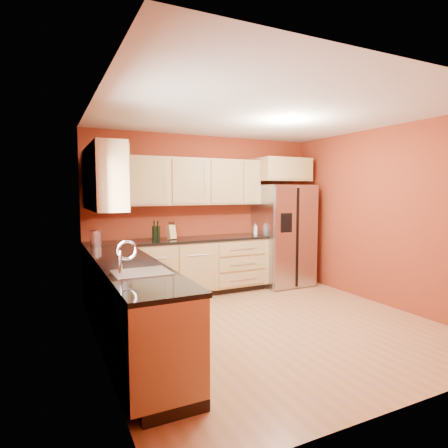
# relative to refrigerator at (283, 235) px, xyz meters

# --- Properties ---
(floor) EXTENTS (4.00, 4.00, 0.00)m
(floor) POSITION_rel_refrigerator_xyz_m (-1.35, -1.62, -0.89)
(floor) COLOR #A2703F
(floor) RESTS_ON ground
(ceiling) EXTENTS (4.00, 4.00, 0.00)m
(ceiling) POSITION_rel_refrigerator_xyz_m (-1.35, -1.62, 1.71)
(ceiling) COLOR silver
(ceiling) RESTS_ON wall_back
(wall_back) EXTENTS (4.00, 0.04, 2.60)m
(wall_back) POSITION_rel_refrigerator_xyz_m (-1.35, 0.38, 0.41)
(wall_back) COLOR maroon
(wall_back) RESTS_ON floor
(wall_front) EXTENTS (4.00, 0.04, 2.60)m
(wall_front) POSITION_rel_refrigerator_xyz_m (-1.35, -3.62, 0.41)
(wall_front) COLOR maroon
(wall_front) RESTS_ON floor
(wall_left) EXTENTS (0.04, 4.00, 2.60)m
(wall_left) POSITION_rel_refrigerator_xyz_m (-3.35, -1.62, 0.41)
(wall_left) COLOR maroon
(wall_left) RESTS_ON floor
(wall_right) EXTENTS (0.04, 4.00, 2.60)m
(wall_right) POSITION_rel_refrigerator_xyz_m (0.65, -1.62, 0.41)
(wall_right) COLOR maroon
(wall_right) RESTS_ON floor
(base_cabinets_back) EXTENTS (2.90, 0.60, 0.88)m
(base_cabinets_back) POSITION_rel_refrigerator_xyz_m (-1.90, 0.07, -0.45)
(base_cabinets_back) COLOR #B17C56
(base_cabinets_back) RESTS_ON floor
(base_cabinets_left) EXTENTS (0.60, 2.80, 0.88)m
(base_cabinets_left) POSITION_rel_refrigerator_xyz_m (-3.05, -1.62, -0.45)
(base_cabinets_left) COLOR #B17C56
(base_cabinets_left) RESTS_ON floor
(countertop_back) EXTENTS (2.90, 0.62, 0.04)m
(countertop_back) POSITION_rel_refrigerator_xyz_m (-1.90, 0.06, 0.01)
(countertop_back) COLOR black
(countertop_back) RESTS_ON base_cabinets_back
(countertop_left) EXTENTS (0.62, 2.80, 0.04)m
(countertop_left) POSITION_rel_refrigerator_xyz_m (-3.04, -1.62, 0.01)
(countertop_left) COLOR black
(countertop_left) RESTS_ON base_cabinets_left
(upper_cabinets_back) EXTENTS (2.30, 0.33, 0.75)m
(upper_cabinets_back) POSITION_rel_refrigerator_xyz_m (-1.60, 0.21, 0.94)
(upper_cabinets_back) COLOR #B17C56
(upper_cabinets_back) RESTS_ON wall_back
(upper_cabinets_left) EXTENTS (0.33, 1.35, 0.75)m
(upper_cabinets_left) POSITION_rel_refrigerator_xyz_m (-3.19, -0.90, 0.94)
(upper_cabinets_left) COLOR #B17C56
(upper_cabinets_left) RESTS_ON wall_left
(corner_upper_cabinet) EXTENTS (0.67, 0.67, 0.75)m
(corner_upper_cabinet) POSITION_rel_refrigerator_xyz_m (-3.02, 0.04, 0.94)
(corner_upper_cabinet) COLOR #B17C56
(corner_upper_cabinet) RESTS_ON wall_back
(over_fridge_cabinet) EXTENTS (0.92, 0.60, 0.40)m
(over_fridge_cabinet) POSITION_rel_refrigerator_xyz_m (0.00, 0.07, 1.16)
(over_fridge_cabinet) COLOR #B17C56
(over_fridge_cabinet) RESTS_ON wall_back
(refrigerator) EXTENTS (0.90, 0.75, 1.78)m
(refrigerator) POSITION_rel_refrigerator_xyz_m (0.00, 0.00, 0.00)
(refrigerator) COLOR silver
(refrigerator) RESTS_ON floor
(window) EXTENTS (0.03, 0.90, 1.00)m
(window) POSITION_rel_refrigerator_xyz_m (-3.33, -2.12, 0.66)
(window) COLOR white
(window) RESTS_ON wall_left
(sink_faucet) EXTENTS (0.50, 0.42, 0.30)m
(sink_faucet) POSITION_rel_refrigerator_xyz_m (-3.04, -2.12, 0.18)
(sink_faucet) COLOR silver
(sink_faucet) RESTS_ON countertop_left
(canister_left) EXTENTS (0.14, 0.14, 0.17)m
(canister_left) POSITION_rel_refrigerator_xyz_m (-3.16, 0.01, 0.12)
(canister_left) COLOR silver
(canister_left) RESTS_ON countertop_back
(canister_right) EXTENTS (0.15, 0.15, 0.20)m
(canister_right) POSITION_rel_refrigerator_xyz_m (-3.20, 0.01, 0.13)
(canister_right) COLOR silver
(canister_right) RESTS_ON countertop_back
(wine_bottle_a) EXTENTS (0.07, 0.07, 0.31)m
(wine_bottle_a) POSITION_rel_refrigerator_xyz_m (-2.33, 0.01, 0.19)
(wine_bottle_a) COLOR black
(wine_bottle_a) RESTS_ON countertop_back
(wine_bottle_b) EXTENTS (0.07, 0.07, 0.30)m
(wine_bottle_b) POSITION_rel_refrigerator_xyz_m (-2.26, 0.09, 0.18)
(wine_bottle_b) COLOR black
(wine_bottle_b) RESTS_ON countertop_back
(knife_block) EXTENTS (0.13, 0.12, 0.22)m
(knife_block) POSITION_rel_refrigerator_xyz_m (-2.05, 0.09, 0.14)
(knife_block) COLOR tan
(knife_block) RESTS_ON countertop_back
(soap_dispenser) EXTENTS (0.08, 0.08, 0.19)m
(soap_dispenser) POSITION_rel_refrigerator_xyz_m (-0.55, 0.04, 0.13)
(soap_dispenser) COLOR silver
(soap_dispenser) RESTS_ON countertop_back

